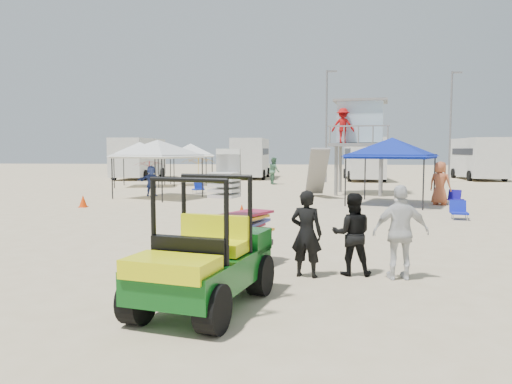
# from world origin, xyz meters

# --- Properties ---
(ground) EXTENTS (140.00, 140.00, 0.00)m
(ground) POSITION_xyz_m (0.00, 0.00, 0.00)
(ground) COLOR beige
(ground) RESTS_ON ground
(utility_cart) EXTENTS (1.82, 2.78, 1.94)m
(utility_cart) POSITION_xyz_m (0.26, -2.22, 0.90)
(utility_cart) COLOR #0B4C13
(utility_cart) RESTS_ON ground
(surf_trailer) EXTENTS (1.63, 2.42, 2.10)m
(surf_trailer) POSITION_xyz_m (0.26, 0.11, 0.85)
(surf_trailer) COLOR black
(surf_trailer) RESTS_ON ground
(man_left) EXTENTS (0.67, 0.52, 1.62)m
(man_left) POSITION_xyz_m (1.78, -0.19, 0.81)
(man_left) COLOR black
(man_left) RESTS_ON ground
(man_mid) EXTENTS (0.76, 0.59, 1.55)m
(man_mid) POSITION_xyz_m (2.63, 0.06, 0.77)
(man_mid) COLOR black
(man_mid) RESTS_ON ground
(man_right) EXTENTS (1.04, 0.51, 1.73)m
(man_right) POSITION_xyz_m (3.48, -0.19, 0.86)
(man_right) COLOR silver
(man_right) RESTS_ON ground
(lifeguard_tower) EXTENTS (3.46, 3.46, 4.84)m
(lifeguard_tower) POSITION_xyz_m (4.36, 17.56, 3.61)
(lifeguard_tower) COLOR gray
(lifeguard_tower) RESTS_ON ground
(canopy_blue) EXTENTS (4.23, 4.23, 3.27)m
(canopy_blue) POSITION_xyz_m (5.33, 12.55, 2.72)
(canopy_blue) COLOR black
(canopy_blue) RESTS_ON ground
(canopy_white_a) EXTENTS (4.24, 4.24, 3.23)m
(canopy_white_a) POSITION_xyz_m (-5.51, 14.30, 2.68)
(canopy_white_a) COLOR black
(canopy_white_a) RESTS_ON ground
(canopy_white_b) EXTENTS (3.25, 3.25, 3.24)m
(canopy_white_b) POSITION_xyz_m (-8.91, 21.47, 2.69)
(canopy_white_b) COLOR black
(canopy_white_b) RESTS_ON ground
(canopy_white_c) EXTENTS (3.39, 3.39, 3.16)m
(canopy_white_c) POSITION_xyz_m (-6.06, 23.27, 2.61)
(canopy_white_c) COLOR black
(canopy_white_c) RESTS_ON ground
(umbrella_a) EXTENTS (2.29, 2.32, 1.71)m
(umbrella_a) POSITION_xyz_m (-8.12, 20.83, 0.85)
(umbrella_a) COLOR red
(umbrella_a) RESTS_ON ground
(umbrella_b) EXTENTS (2.60, 2.63, 1.93)m
(umbrella_b) POSITION_xyz_m (-5.01, 20.97, 0.96)
(umbrella_b) COLOR gold
(umbrella_b) RESTS_ON ground
(cone_near) EXTENTS (0.34, 0.34, 0.50)m
(cone_near) POSITION_xyz_m (-0.46, 7.40, 0.25)
(cone_near) COLOR red
(cone_near) RESTS_ON ground
(cone_far) EXTENTS (0.34, 0.34, 0.50)m
(cone_far) POSITION_xyz_m (-7.40, 10.12, 0.25)
(cone_far) COLOR #FF4008
(cone_far) RESTS_ON ground
(beach_chair_a) EXTENTS (0.74, 0.85, 0.64)m
(beach_chair_a) POSITION_xyz_m (-4.14, 17.07, 0.31)
(beach_chair_a) COLOR #0F26A9
(beach_chair_a) RESTS_ON ground
(beach_chair_b) EXTENTS (0.61, 0.65, 0.64)m
(beach_chair_b) POSITION_xyz_m (6.87, 8.08, 0.31)
(beach_chair_b) COLOR #101FB8
(beach_chair_b) RESTS_ON ground
(beach_chair_c) EXTENTS (0.73, 0.84, 0.64)m
(beach_chair_c) POSITION_xyz_m (8.05, 12.74, 0.31)
(beach_chair_c) COLOR #140D92
(beach_chair_c) RESTS_ON ground
(rv_far_left) EXTENTS (2.64, 6.80, 3.25)m
(rv_far_left) POSITION_xyz_m (-12.00, 29.99, 1.80)
(rv_far_left) COLOR silver
(rv_far_left) RESTS_ON ground
(rv_mid_left) EXTENTS (2.65, 6.50, 3.25)m
(rv_mid_left) POSITION_xyz_m (-3.00, 31.49, 1.80)
(rv_mid_left) COLOR silver
(rv_mid_left) RESTS_ON ground
(rv_mid_right) EXTENTS (2.64, 7.00, 3.25)m
(rv_mid_right) POSITION_xyz_m (6.00, 29.99, 1.80)
(rv_mid_right) COLOR silver
(rv_mid_right) RESTS_ON ground
(rv_far_right) EXTENTS (2.64, 6.60, 3.25)m
(rv_far_right) POSITION_xyz_m (15.00, 31.49, 1.80)
(rv_far_right) COLOR silver
(rv_far_right) RESTS_ON ground
(light_pole_left) EXTENTS (0.14, 0.14, 8.00)m
(light_pole_left) POSITION_xyz_m (3.00, 27.00, 4.00)
(light_pole_left) COLOR slate
(light_pole_left) RESTS_ON ground
(light_pole_right) EXTENTS (0.14, 0.14, 8.00)m
(light_pole_right) POSITION_xyz_m (12.00, 28.50, 4.00)
(light_pole_right) COLOR slate
(light_pole_right) RESTS_ON ground
(distant_beachgoers) EXTENTS (14.87, 13.04, 1.86)m
(distant_beachgoers) POSITION_xyz_m (0.13, 17.86, 0.88)
(distant_beachgoers) COLOR #4C7F5F
(distant_beachgoers) RESTS_ON ground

